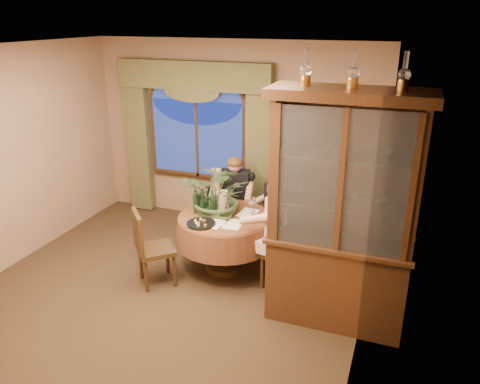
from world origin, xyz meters
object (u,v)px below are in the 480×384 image
at_px(wine_bottle_5, 212,203).
at_px(centerpiece_plant, 219,169).
at_px(dining_table, 225,243).
at_px(wine_bottle_1, 210,197).
at_px(chair_right, 282,250).
at_px(china_cabinet, 341,214).
at_px(oil_lamp_right, 405,71).
at_px(chair_back, 232,210).
at_px(wine_bottle_0, 196,201).
at_px(chair_back_right, 285,224).
at_px(wine_bottle_2, 198,198).
at_px(wine_bottle_3, 212,200).
at_px(wine_bottle_4, 202,201).
at_px(person_pink, 284,234).
at_px(person_back, 235,200).
at_px(oil_lamp_center, 354,69).
at_px(oil_lamp_left, 306,67).
at_px(stoneware_vase, 223,202).
at_px(olive_bowl, 225,217).
at_px(person_scarf, 278,214).

bearing_deg(wine_bottle_5, centerpiece_plant, 72.07).
bearing_deg(dining_table, wine_bottle_1, 151.02).
distance_m(chair_right, wine_bottle_5, 1.05).
height_order(china_cabinet, oil_lamp_right, oil_lamp_right).
xyz_separation_m(chair_back, wine_bottle_0, (-0.17, -0.82, 0.44)).
height_order(dining_table, chair_back_right, chair_back_right).
relative_size(chair_back_right, wine_bottle_1, 2.91).
bearing_deg(chair_right, wine_bottle_0, 95.34).
distance_m(wine_bottle_2, wine_bottle_5, 0.25).
relative_size(chair_back, wine_bottle_3, 2.91).
bearing_deg(wine_bottle_2, wine_bottle_4, -39.38).
relative_size(wine_bottle_2, wine_bottle_3, 1.00).
relative_size(person_pink, wine_bottle_2, 4.43).
height_order(chair_back_right, wine_bottle_0, wine_bottle_0).
distance_m(dining_table, oil_lamp_right, 3.06).
relative_size(china_cabinet, person_back, 1.93).
distance_m(oil_lamp_center, wine_bottle_3, 2.54).
xyz_separation_m(oil_lamp_left, stoneware_vase, (-1.13, 0.68, -1.77)).
relative_size(china_cabinet, person_pink, 1.71).
distance_m(chair_right, wine_bottle_0, 1.25).
distance_m(china_cabinet, wine_bottle_1, 1.96).
bearing_deg(chair_back_right, dining_table, 90.00).
bearing_deg(dining_table, wine_bottle_0, -173.67).
relative_size(dining_table, centerpiece_plant, 1.32).
height_order(china_cabinet, wine_bottle_3, china_cabinet).
bearing_deg(wine_bottle_5, wine_bottle_4, 176.72).
height_order(dining_table, oil_lamp_left, oil_lamp_left).
bearing_deg(centerpiece_plant, olive_bowl, -50.38).
bearing_deg(chair_back, person_back, -179.90).
bearing_deg(oil_lamp_right, wine_bottle_3, 163.21).
relative_size(centerpiece_plant, wine_bottle_0, 2.91).
distance_m(china_cabinet, person_pink, 0.95).
bearing_deg(wine_bottle_3, chair_right, -11.37).
distance_m(oil_lamp_center, oil_lamp_right, 0.44).
bearing_deg(dining_table, wine_bottle_5, -170.98).
xyz_separation_m(chair_right, person_pink, (0.03, -0.05, 0.25)).
relative_size(chair_back_right, wine_bottle_4, 2.91).
distance_m(china_cabinet, chair_right, 1.15).
relative_size(chair_back, wine_bottle_1, 2.91).
distance_m(oil_lamp_left, person_back, 2.75).
bearing_deg(olive_bowl, oil_lamp_left, -26.41).
bearing_deg(wine_bottle_3, person_scarf, 36.63).
distance_m(chair_right, olive_bowl, 0.81).
bearing_deg(stoneware_vase, chair_right, -14.96).
xyz_separation_m(chair_back_right, olive_bowl, (-0.59, -0.66, 0.30)).
xyz_separation_m(stoneware_vase, wine_bottle_3, (-0.15, -0.03, 0.02)).
xyz_separation_m(china_cabinet, wine_bottle_3, (-1.72, 0.65, -0.33)).
height_order(oil_lamp_center, wine_bottle_4, oil_lamp_center).
bearing_deg(oil_lamp_right, chair_back, 147.55).
distance_m(person_back, wine_bottle_5, 0.86).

